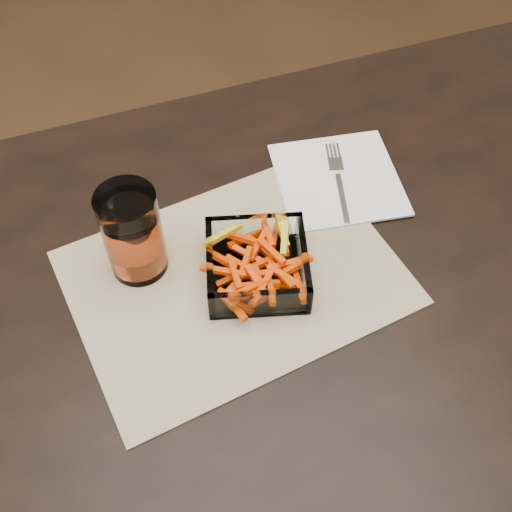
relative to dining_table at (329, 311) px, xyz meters
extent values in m
plane|color=#331E0F|center=(0.00, 0.00, -0.66)|extent=(4.50, 4.50, 0.00)
cube|color=black|center=(0.00, 0.00, 0.07)|extent=(1.60, 0.90, 0.03)
cube|color=tan|center=(-0.13, 0.05, 0.09)|extent=(0.49, 0.39, 0.00)
cube|color=white|center=(-0.10, 0.04, 0.10)|extent=(0.17, 0.17, 0.01)
cube|color=white|center=(-0.09, 0.10, 0.12)|extent=(0.14, 0.05, 0.05)
cube|color=white|center=(-0.12, -0.02, 0.12)|extent=(0.14, 0.05, 0.05)
cube|color=white|center=(-0.17, 0.06, 0.12)|extent=(0.05, 0.14, 0.05)
cube|color=white|center=(-0.04, 0.02, 0.12)|extent=(0.05, 0.14, 0.05)
cylinder|color=white|center=(-0.25, 0.12, 0.16)|extent=(0.08, 0.08, 0.14)
cylinder|color=#C4441C|center=(-0.25, 0.12, 0.15)|extent=(0.07, 0.07, 0.09)
cube|color=white|center=(0.08, 0.17, 0.09)|extent=(0.22, 0.22, 0.00)
cube|color=silver|center=(0.07, 0.13, 0.10)|extent=(0.04, 0.10, 0.00)
cube|color=silver|center=(0.09, 0.20, 0.10)|extent=(0.03, 0.03, 0.00)
cube|color=silver|center=(0.09, 0.23, 0.10)|extent=(0.01, 0.03, 0.00)
cube|color=silver|center=(0.09, 0.23, 0.10)|extent=(0.01, 0.03, 0.00)
cube|color=silver|center=(0.10, 0.23, 0.10)|extent=(0.01, 0.03, 0.00)
cube|color=silver|center=(0.11, 0.23, 0.10)|extent=(0.01, 0.03, 0.00)
camera|label=1|loc=(-0.28, -0.45, 0.84)|focal=45.00mm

